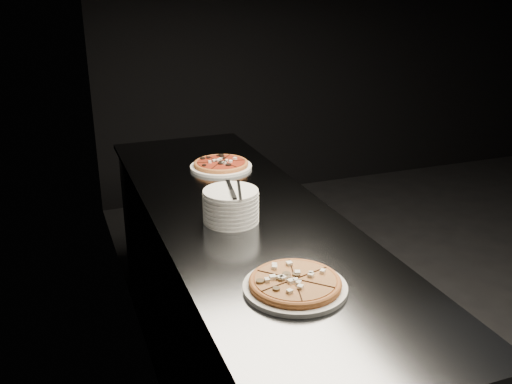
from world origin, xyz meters
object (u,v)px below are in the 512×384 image
object	(u,v)px
counter	(243,307)
cutlery	(234,191)
pizza_tomato	(221,165)
pizza_mushroom	(295,284)
ramekin	(239,194)
plate_stack	(231,206)

from	to	relation	value
counter	cutlery	bearing A→B (deg)	-126.54
pizza_tomato	cutlery	size ratio (longest dim) A/B	1.41
pizza_mushroom	ramekin	distance (m)	0.77
pizza_mushroom	plate_stack	xyz separation A→B (m)	(-0.02, 0.58, 0.05)
pizza_tomato	ramekin	world-z (taller)	ramekin
pizza_mushroom	cutlery	bearing A→B (deg)	91.08
pizza_mushroom	cutlery	size ratio (longest dim) A/B	1.58
pizza_tomato	plate_stack	bearing A→B (deg)	-103.96
counter	ramekin	bearing A→B (deg)	78.61
counter	cutlery	distance (m)	0.60
cutlery	plate_stack	bearing A→B (deg)	128.18
plate_stack	cutlery	distance (m)	0.07
pizza_mushroom	ramekin	size ratio (longest dim) A/B	4.31
pizza_tomato	cutlery	xyz separation A→B (m)	(-0.15, -0.67, 0.12)
plate_stack	pizza_tomato	bearing A→B (deg)	76.04
counter	pizza_mushroom	size ratio (longest dim) A/B	6.82
plate_stack	counter	bearing A→B (deg)	43.81
cutlery	ramekin	world-z (taller)	cutlery
pizza_tomato	plate_stack	world-z (taller)	plate_stack
pizza_mushroom	ramekin	bearing A→B (deg)	84.21
counter	pizza_tomato	size ratio (longest dim) A/B	7.63
counter	pizza_tomato	bearing A→B (deg)	81.35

